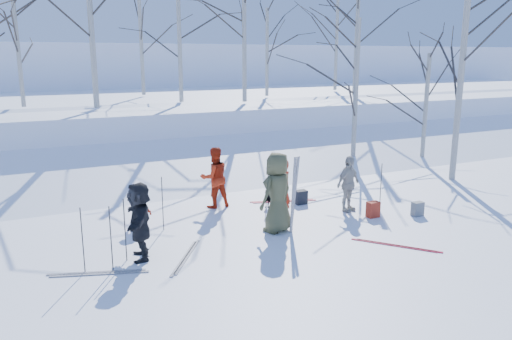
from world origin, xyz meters
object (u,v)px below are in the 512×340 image
skier_olive_center (277,193)px  backpack_grey (418,209)px  backpack_dark (301,197)px  backpack_red (373,209)px  skier_cream_east (348,184)px  skier_redor_behind (215,178)px  skier_grey_west (139,221)px  skier_red_seated (141,205)px  dog (272,200)px  skier_red_north (282,190)px

skier_olive_center → backpack_grey: size_ratio=5.16×
backpack_grey → backpack_dark: size_ratio=0.95×
backpack_red → skier_cream_east: bearing=111.7°
skier_redor_behind → skier_grey_west: 3.89m
skier_red_seated → backpack_dark: 4.58m
skier_redor_behind → skier_grey_west: bearing=44.4°
backpack_red → skier_olive_center: bearing=177.0°
skier_olive_center → skier_cream_east: skier_olive_center is taller
skier_grey_west → skier_olive_center: bearing=105.8°
dog → skier_cream_east: bearing=124.4°
skier_red_seated → skier_cream_east: bearing=-128.3°
skier_red_north → dog: (0.19, 0.92, -0.55)m
skier_cream_east → backpack_dark: bearing=106.7°
dog → backpack_dark: dog is taller
skier_grey_west → backpack_red: bearing=102.9°
dog → skier_red_north: bearing=55.7°
skier_red_seated → skier_grey_west: skier_grey_west is taller
skier_red_seated → skier_cream_east: (5.37, -1.31, 0.25)m
skier_grey_west → skier_cream_east: bearing=110.0°
skier_cream_east → backpack_red: size_ratio=3.68×
skier_cream_east → skier_olive_center: bearing=175.0°
backpack_grey → backpack_dark: backpack_dark is taller
skier_redor_behind → skier_red_north: bearing=123.9°
skier_redor_behind → skier_cream_east: skier_redor_behind is taller
skier_redor_behind → skier_red_seated: 2.35m
skier_red_north → skier_red_seated: 3.61m
skier_red_north → backpack_grey: skier_red_north is taller
skier_grey_west → backpack_dark: 5.49m
skier_olive_center → dog: size_ratio=3.38×
skier_red_north → skier_redor_behind: bearing=-72.4°
skier_cream_east → skier_grey_west: size_ratio=0.93×
skier_red_north → skier_red_seated: skier_red_north is taller
skier_grey_west → backpack_dark: skier_grey_west is taller
skier_red_north → skier_cream_east: (1.94, -0.22, -0.02)m
skier_olive_center → skier_red_seated: 3.45m
skier_cream_east → backpack_grey: bearing=-57.3°
skier_grey_west → skier_redor_behind: bearing=147.4°
dog → backpack_dark: size_ratio=1.45×
skier_redor_behind → backpack_grey: 5.59m
dog → backpack_red: dog is taller
skier_olive_center → backpack_grey: (3.96, -0.58, -0.79)m
backpack_grey → skier_redor_behind: bearing=145.7°
skier_olive_center → skier_grey_west: size_ratio=1.18×
dog → backpack_grey: bearing=121.5°
skier_red_seated → dog: skier_red_seated is taller
skier_red_north → skier_red_seated: size_ratio=1.52×
skier_grey_west → backpack_dark: size_ratio=4.15×
skier_olive_center → dog: skier_olive_center is taller
skier_red_seated → backpack_dark: (4.57, -0.16, -0.32)m
skier_red_north → skier_redor_behind: 2.11m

